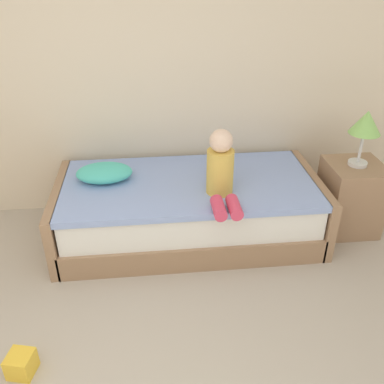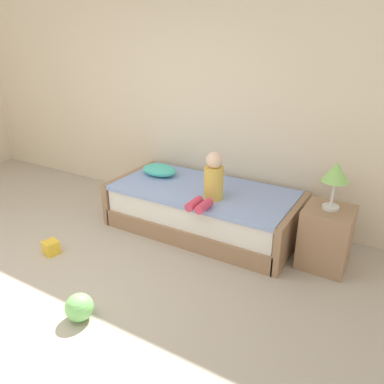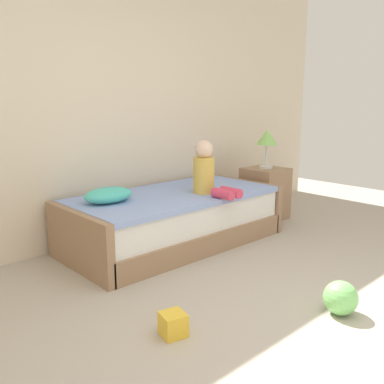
# 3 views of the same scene
# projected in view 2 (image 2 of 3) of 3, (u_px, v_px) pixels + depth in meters

# --- Properties ---
(ground_plane) EXTENTS (9.20, 9.20, 0.00)m
(ground_plane) POSITION_uv_depth(u_px,v_px,m) (15.00, 311.00, 3.08)
(ground_plane) COLOR #B2A899
(wall_rear) EXTENTS (7.20, 0.10, 2.90)m
(wall_rear) POSITION_uv_depth(u_px,v_px,m) (182.00, 89.00, 4.58)
(wall_rear) COLOR beige
(wall_rear) RESTS_ON ground
(bed) EXTENTS (2.11, 1.00, 0.50)m
(bed) POSITION_uv_depth(u_px,v_px,m) (203.00, 209.00, 4.27)
(bed) COLOR #997556
(bed) RESTS_ON ground
(nightstand) EXTENTS (0.44, 0.44, 0.60)m
(nightstand) POSITION_uv_depth(u_px,v_px,m) (326.00, 237.00, 3.58)
(nightstand) COLOR #997556
(nightstand) RESTS_ON ground
(table_lamp) EXTENTS (0.24, 0.24, 0.45)m
(table_lamp) POSITION_uv_depth(u_px,v_px,m) (336.00, 174.00, 3.33)
(table_lamp) COLOR silver
(table_lamp) RESTS_ON nightstand
(child_figure) EXTENTS (0.20, 0.51, 0.50)m
(child_figure) POSITION_uv_depth(u_px,v_px,m) (212.00, 181.00, 3.81)
(child_figure) COLOR gold
(child_figure) RESTS_ON bed
(pillow) EXTENTS (0.44, 0.30, 0.13)m
(pillow) POSITION_uv_depth(u_px,v_px,m) (159.00, 170.00, 4.53)
(pillow) COLOR #4CCCBC
(pillow) RESTS_ON bed
(toy_ball) EXTENTS (0.22, 0.22, 0.22)m
(toy_ball) POSITION_uv_depth(u_px,v_px,m) (79.00, 307.00, 2.96)
(toy_ball) COLOR #7FD872
(toy_ball) RESTS_ON ground
(toy_block) EXTENTS (0.17, 0.17, 0.14)m
(toy_block) POSITION_uv_depth(u_px,v_px,m) (51.00, 247.00, 3.85)
(toy_block) COLOR yellow
(toy_block) RESTS_ON ground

